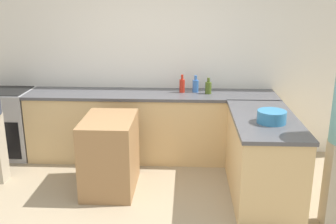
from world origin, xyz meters
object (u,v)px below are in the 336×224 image
island_table (110,154)px  olive_oil_bottle (208,87)px  range_oven (7,123)px  mixing_bowl (272,117)px  hot_sauce_bottle (182,85)px  water_bottle_blue (196,85)px

island_table → olive_oil_bottle: size_ratio=4.03×
range_oven → mixing_bowl: size_ratio=3.17×
olive_oil_bottle → hot_sauce_bottle: hot_sauce_bottle is taller
range_oven → island_table: bearing=-29.7°
island_table → hot_sauce_bottle: bearing=50.8°
island_table → water_bottle_blue: (1.00, 1.03, 0.59)m
mixing_bowl → hot_sauce_bottle: 1.58m
hot_sauce_bottle → water_bottle_blue: (0.18, 0.03, -0.01)m
mixing_bowl → water_bottle_blue: water_bottle_blue is taller
hot_sauce_bottle → water_bottle_blue: size_ratio=1.07×
olive_oil_bottle → water_bottle_blue: 0.19m
island_table → mixing_bowl: size_ratio=2.91×
mixing_bowl → olive_oil_bottle: size_ratio=1.39×
island_table → range_oven: bearing=150.3°
olive_oil_bottle → hot_sauce_bottle: 0.35m
mixing_bowl → hot_sauce_bottle: hot_sauce_bottle is taller
olive_oil_bottle → water_bottle_blue: (-0.17, 0.08, 0.01)m
mixing_bowl → olive_oil_bottle: bearing=116.0°
island_table → mixing_bowl: mixing_bowl is taller
island_table → hot_sauce_bottle: 1.42m
island_table → water_bottle_blue: 1.55m
range_oven → water_bottle_blue: (2.64, 0.09, 0.55)m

